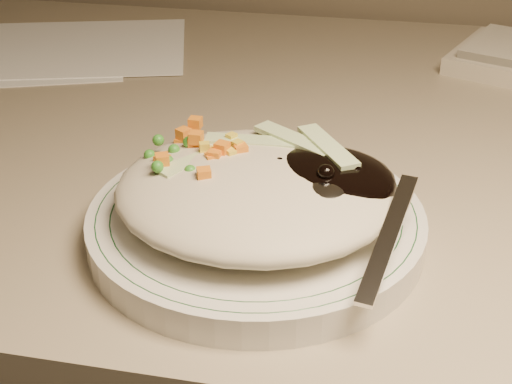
# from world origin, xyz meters

# --- Properties ---
(desk) EXTENTS (1.40, 0.70, 0.74)m
(desk) POSITION_xyz_m (0.00, 1.38, 0.54)
(desk) COLOR gray
(desk) RESTS_ON ground
(plate) EXTENTS (0.24, 0.24, 0.02)m
(plate) POSITION_xyz_m (-0.07, 1.18, 0.75)
(plate) COLOR silver
(plate) RESTS_ON desk
(plate_rim) EXTENTS (0.22, 0.22, 0.00)m
(plate_rim) POSITION_xyz_m (-0.07, 1.18, 0.76)
(plate_rim) COLOR #144723
(plate_rim) RESTS_ON plate
(meal) EXTENTS (0.20, 0.18, 0.05)m
(meal) POSITION_xyz_m (-0.06, 1.18, 0.78)
(meal) COLOR #ADA58C
(meal) RESTS_ON plate
(papers) EXTENTS (0.41, 0.33, 0.00)m
(papers) POSITION_xyz_m (-0.41, 1.51, 0.74)
(papers) COLOR white
(papers) RESTS_ON desk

